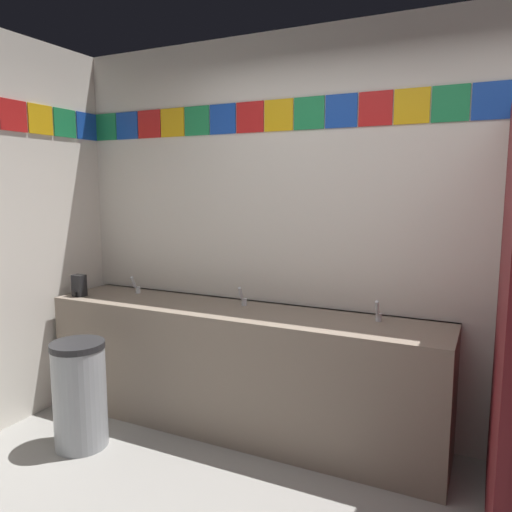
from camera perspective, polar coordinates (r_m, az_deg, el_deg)
The scene contains 7 objects.
wall_back at distance 3.22m, azimuth 13.41°, elevation 2.35°, with size 4.48×0.09×2.65m.
vanity_counter at distance 3.41m, azimuth -2.22°, elevation -12.78°, with size 2.74×0.56×0.83m.
faucet_left at distance 3.85m, azimuth -13.74°, elevation -3.49°, with size 0.04×0.10×0.14m.
faucet_center at distance 3.35m, azimuth -1.54°, elevation -4.95°, with size 0.04×0.10×0.14m.
faucet_right at distance 3.06m, azimuth 13.98°, elevation -6.48°, with size 0.04×0.10×0.14m.
soap_dispenser at distance 3.88m, azimuth -19.83°, elevation -3.24°, with size 0.09×0.09×0.16m.
trash_bin at distance 3.40m, azimuth -19.77°, elevation -14.87°, with size 0.33×0.33×0.68m.
Camera 1 is at (0.68, -1.56, 1.64)m, focal length 34.47 mm.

